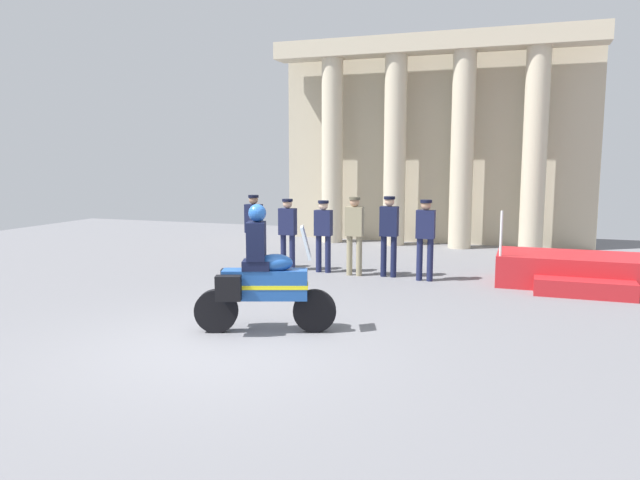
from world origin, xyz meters
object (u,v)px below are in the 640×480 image
reviewing_stand (581,272)px  officer_in_row_3 (354,229)px  officer_in_row_0 (254,225)px  motorcycle_with_rider (260,279)px  officer_in_row_4 (389,230)px  officer_in_row_5 (425,233)px  officer_in_row_1 (288,229)px  officer_in_row_2 (323,230)px

reviewing_stand → officer_in_row_3: size_ratio=1.87×
officer_in_row_0 → motorcycle_with_rider: bearing=116.6°
reviewing_stand → officer_in_row_0: 7.10m
officer_in_row_4 → officer_in_row_5: (0.81, -0.17, -0.02)m
reviewing_stand → officer_in_row_3: bearing=-175.6°
motorcycle_with_rider → officer_in_row_3: bearing=69.3°
officer_in_row_3 → motorcycle_with_rider: motorcycle_with_rider is taller
officer_in_row_1 → officer_in_row_0: bearing=1.7°
officer_in_row_5 → officer_in_row_0: bearing=-1.7°
officer_in_row_0 → motorcycle_with_rider: motorcycle_with_rider is taller
officer_in_row_2 → officer_in_row_3: size_ratio=0.94×
officer_in_row_1 → motorcycle_with_rider: bearing=107.7°
officer_in_row_2 → officer_in_row_5: 2.33m
officer_in_row_5 → motorcycle_with_rider: (-1.65, -4.58, -0.21)m
officer_in_row_2 → reviewing_stand: bearing=-177.7°
reviewing_stand → officer_in_row_1: officer_in_row_1 is taller
officer_in_row_2 → officer_in_row_0: bearing=2.6°
motorcycle_with_rider → officer_in_row_0: bearing=97.1°
officer_in_row_1 → officer_in_row_3: (1.61, -0.08, 0.05)m
officer_in_row_3 → officer_in_row_5: (1.56, -0.06, -0.01)m
officer_in_row_0 → officer_in_row_5: 4.00m
officer_in_row_4 → motorcycle_with_rider: size_ratio=0.87×
officer_in_row_2 → officer_in_row_5: bearing=175.2°
reviewing_stand → officer_in_row_4: officer_in_row_4 is taller
officer_in_row_0 → officer_in_row_3: size_ratio=1.00×
officer_in_row_0 → officer_in_row_2: size_ratio=1.06×
officer_in_row_3 → officer_in_row_1: bearing=-2.9°
reviewing_stand → motorcycle_with_rider: size_ratio=1.60×
reviewing_stand → motorcycle_with_rider: (-4.70, -5.00, 0.49)m
officer_in_row_1 → officer_in_row_2: (0.84, 0.05, -0.01)m
officer_in_row_4 → officer_in_row_2: bearing=-1.1°
officer_in_row_2 → officer_in_row_5: size_ratio=0.95×
officer_in_row_3 → officer_in_row_4: officer_in_row_4 is taller
officer_in_row_4 → officer_in_row_5: 0.83m
reviewing_stand → officer_in_row_1: 6.26m
officer_in_row_3 → officer_in_row_4: (0.74, 0.10, 0.01)m
reviewing_stand → officer_in_row_1: bearing=-177.4°
reviewing_stand → officer_in_row_2: officer_in_row_2 is taller
officer_in_row_3 → motorcycle_with_rider: 4.65m
reviewing_stand → officer_in_row_2: size_ratio=1.99×
officer_in_row_1 → officer_in_row_3: bearing=177.1°
officer_in_row_0 → officer_in_row_4: size_ratio=0.98×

